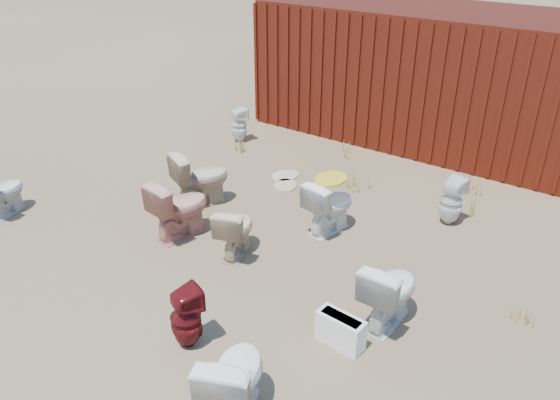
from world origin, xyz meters
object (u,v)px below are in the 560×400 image
Objects in this scene: toilet_front_c at (234,380)px; toilet_back_beige_left at (235,230)px; toilet_front_e at (389,292)px; toilet_back_yellowlid at (330,205)px; toilet_front_a at (3,192)px; toilet_back_beige_right at (201,178)px; toilet_front_pink at (180,208)px; toilet_back_e at (451,201)px; toilet_front_maroon at (186,318)px; toilet_back_a at (239,125)px; loose_tank at (340,330)px; shipping_container at (424,74)px.

toilet_front_c is 1.19× the size of toilet_back_beige_left.
toilet_back_yellowlid is (-1.48, 1.26, -0.01)m from toilet_front_e.
toilet_back_beige_left is at bearing -179.12° from toilet_front_a.
toilet_front_a is at bearing -0.99° from toilet_back_beige_left.
toilet_back_beige_left is 0.83× the size of toilet_back_beige_right.
toilet_back_e is at bearing -131.50° from toilet_front_pink.
toilet_front_e is (1.49, 1.49, 0.05)m from toilet_front_maroon.
toilet_back_a is at bearing -36.59° from toilet_front_maroon.
loose_tank is at bearing 98.29° from toilet_back_e.
toilet_back_a is 1.31× the size of loose_tank.
toilet_back_a reaches higher than loose_tank.
toilet_front_pink reaches higher than toilet_back_yellowlid.
toilet_front_e is at bearing -115.52° from toilet_front_maroon.
shipping_container is at bearing -84.88° from toilet_back_beige_right.
toilet_back_e is 3.01m from loose_tank.
toilet_back_beige_right is at bearing -108.10° from shipping_container.
toilet_front_c is at bearing 151.17° from toilet_front_pink.
toilet_back_yellowlid reaches higher than toilet_back_beige_left.
toilet_front_a is 0.99× the size of toilet_front_maroon.
shipping_container is 4.82m from toilet_back_beige_right.
toilet_front_c reaches higher than toilet_front_maroon.
toilet_front_e is 1.21× the size of toilet_back_a.
toilet_front_e reaches higher than toilet_front_maroon.
toilet_back_yellowlid is at bearing -144.11° from toilet_back_beige_right.
toilet_front_pink is (-1.11, -5.35, -0.78)m from shipping_container.
toilet_back_beige_right is at bearing 160.10° from loose_tank.
shipping_container is 8.73× the size of toilet_front_maroon.
toilet_front_pink is 3.14m from toilet_front_c.
toilet_back_beige_right reaches higher than toilet_front_a.
toilet_back_beige_right reaches higher than toilet_front_e.
toilet_front_pink is 1.05× the size of toilet_front_e.
shipping_container is at bearing -73.46° from toilet_back_yellowlid.
toilet_front_maroon is 0.89× the size of toilet_back_yellowlid.
toilet_back_beige_right is 1.69× the size of loose_tank.
toilet_back_yellowlid is at bearing -70.60° from toilet_front_maroon.
toilet_back_e is at bearing -59.54° from shipping_container.
toilet_back_a is 3.84m from toilet_back_beige_left.
toilet_front_a is 4.24m from toilet_back_a.
toilet_back_e is (1.94, 2.33, -0.00)m from toilet_back_beige_left.
toilet_back_beige_left is 0.90× the size of toilet_back_yellowlid.
toilet_back_e is (1.27, 1.15, -0.04)m from toilet_back_yellowlid.
toilet_front_pink is 1.20× the size of toilet_back_beige_left.
toilet_back_a is (-4.02, 4.97, -0.09)m from toilet_front_c.
loose_tank is at bearing 69.25° from toilet_front_e.
shipping_container is 5.51m from toilet_front_pink.
shipping_container is 12.00× the size of loose_tank.
toilet_front_c is at bearing 116.91° from toilet_back_yellowlid.
toilet_front_pink is 1.20× the size of toilet_back_e.
toilet_front_e is 1.59× the size of loose_tank.
toilet_front_pink is at bearing 0.84° from toilet_front_e.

